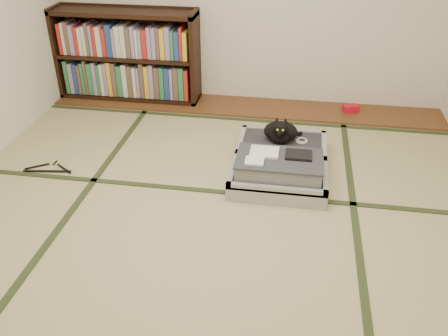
# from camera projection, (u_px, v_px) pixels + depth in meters

# --- Properties ---
(floor) EXTENTS (4.50, 4.50, 0.00)m
(floor) POSITION_uv_depth(u_px,v_px,m) (209.00, 224.00, 3.27)
(floor) COLOR tan
(floor) RESTS_ON ground
(wood_strip) EXTENTS (4.00, 0.50, 0.02)m
(wood_strip) POSITION_uv_depth(u_px,v_px,m) (245.00, 107.00, 4.95)
(wood_strip) COLOR brown
(wood_strip) RESTS_ON ground
(red_item) EXTENTS (0.17, 0.13, 0.07)m
(red_item) POSITION_uv_depth(u_px,v_px,m) (351.00, 108.00, 4.80)
(red_item) COLOR red
(red_item) RESTS_ON wood_strip
(room_shell) EXTENTS (4.50, 4.50, 4.50)m
(room_shell) POSITION_uv_depth(u_px,v_px,m) (204.00, 5.00, 2.51)
(room_shell) COLOR white
(room_shell) RESTS_ON ground
(tatami_borders) EXTENTS (4.00, 4.50, 0.01)m
(tatami_borders) POSITION_uv_depth(u_px,v_px,m) (221.00, 185.00, 3.68)
(tatami_borders) COLOR #2D381E
(tatami_borders) RESTS_ON ground
(bookcase) EXTENTS (1.50, 0.34, 0.96)m
(bookcase) POSITION_uv_depth(u_px,v_px,m) (127.00, 57.00, 4.95)
(bookcase) COLOR black
(bookcase) RESTS_ON wood_strip
(suitcase) EXTENTS (0.73, 0.98, 0.29)m
(suitcase) POSITION_uv_depth(u_px,v_px,m) (280.00, 164.00, 3.77)
(suitcase) COLOR #9E9EA3
(suitcase) RESTS_ON floor
(cat) EXTENTS (0.33, 0.33, 0.26)m
(cat) POSITION_uv_depth(u_px,v_px,m) (281.00, 132.00, 3.95)
(cat) COLOR black
(cat) RESTS_ON suitcase
(cable_coil) EXTENTS (0.10, 0.10, 0.02)m
(cable_coil) POSITION_uv_depth(u_px,v_px,m) (302.00, 141.00, 4.00)
(cable_coil) COLOR white
(cable_coil) RESTS_ON suitcase
(hanger) EXTENTS (0.41, 0.21, 0.01)m
(hanger) POSITION_uv_depth(u_px,v_px,m) (49.00, 169.00, 3.88)
(hanger) COLOR black
(hanger) RESTS_ON floor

